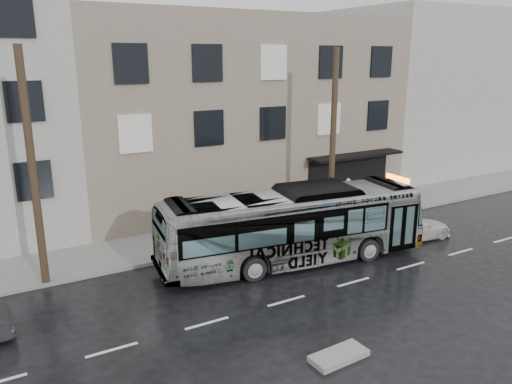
% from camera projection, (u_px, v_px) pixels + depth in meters
% --- Properties ---
extents(ground, '(120.00, 120.00, 0.00)m').
position_uv_depth(ground, '(253.00, 276.00, 20.49)').
color(ground, black).
rests_on(ground, ground).
extents(sidewalk, '(90.00, 3.60, 0.15)m').
position_uv_depth(sidewalk, '(204.00, 238.00, 24.57)').
color(sidewalk, gray).
rests_on(sidewalk, ground).
extents(building_taupe, '(20.00, 12.00, 11.00)m').
position_uv_depth(building_taupe, '(224.00, 108.00, 32.06)').
color(building_taupe, gray).
rests_on(building_taupe, ground).
extents(building_filler, '(18.00, 12.00, 12.00)m').
position_uv_depth(building_filler, '(431.00, 90.00, 41.03)').
color(building_filler, '#ABAAA1').
rests_on(building_filler, ground).
extents(utility_pole_front, '(0.30, 0.30, 9.00)m').
position_uv_depth(utility_pole_front, '(333.00, 140.00, 25.14)').
color(utility_pole_front, '#403120').
rests_on(utility_pole_front, sidewalk).
extents(utility_pole_rear, '(0.30, 0.30, 9.00)m').
position_uv_depth(utility_pole_rear, '(33.00, 170.00, 18.43)').
color(utility_pole_rear, '#403120').
rests_on(utility_pole_rear, sidewalk).
extents(sign_post, '(0.06, 0.06, 2.40)m').
position_uv_depth(sign_post, '(347.00, 200.00, 26.53)').
color(sign_post, slate).
rests_on(sign_post, sidewalk).
extents(bus, '(12.10, 4.35, 3.30)m').
position_uv_depth(bus, '(293.00, 226.00, 21.52)').
color(bus, '#B2B2B2').
rests_on(bus, ground).
extents(white_sedan, '(4.13, 1.93, 1.17)m').
position_uv_depth(white_sedan, '(413.00, 228.00, 24.50)').
color(white_sedan, silver).
rests_on(white_sedan, ground).
extents(slush_pile, '(1.83, 0.88, 0.18)m').
position_uv_depth(slush_pile, '(339.00, 356.00, 14.88)').
color(slush_pile, '#999691').
rests_on(slush_pile, ground).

